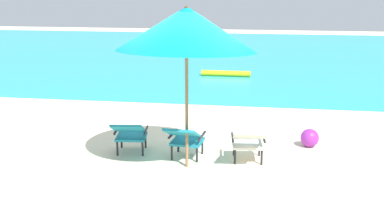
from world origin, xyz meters
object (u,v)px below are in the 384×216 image
lounge_chair_center (185,138)px  swim_buoy (226,73)px  lounge_chair_left (130,133)px  beach_umbrella_center (187,29)px  lounge_chair_right (249,141)px  beach_ball (310,138)px

lounge_chair_center → swim_buoy: bearing=89.7°
lounge_chair_center → lounge_chair_left: bearing=173.7°
swim_buoy → beach_umbrella_center: 8.28m
lounge_chair_left → lounge_chair_right: 2.05m
lounge_chair_center → lounge_chair_right: 1.07m
beach_umbrella_center → beach_ball: 3.21m
swim_buoy → lounge_chair_center: bearing=-90.3°
lounge_chair_right → beach_ball: 1.51m
lounge_chair_left → lounge_chair_right: same height
lounge_chair_left → beach_ball: (3.13, 0.93, -0.24)m
beach_umbrella_center → lounge_chair_center: bearing=106.7°
lounge_chair_center → beach_umbrella_center: 1.86m
lounge_chair_center → beach_ball: size_ratio=2.72×
beach_umbrella_center → beach_ball: (2.07, 1.32, -2.07)m
swim_buoy → beach_ball: beach_ball is taller
beach_umbrella_center → beach_ball: size_ratio=7.84×
lounge_chair_center → beach_ball: lounge_chair_center is taller
lounge_chair_left → beach_umbrella_center: beach_umbrella_center is taller
lounge_chair_left → lounge_chair_center: (0.98, -0.11, 0.00)m
swim_buoy → beach_umbrella_center: bearing=-89.7°
lounge_chair_left → beach_umbrella_center: 2.16m
lounge_chair_center → lounge_chair_right: (1.07, 0.01, 0.00)m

